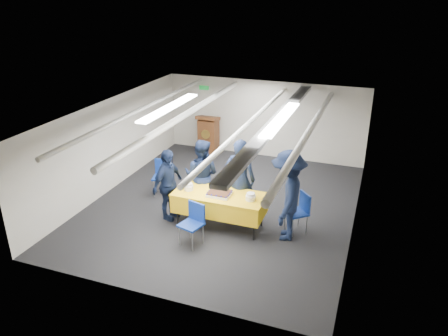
{
  "coord_description": "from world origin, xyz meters",
  "views": [
    {
      "loc": [
        3.21,
        -8.67,
        4.87
      ],
      "look_at": [
        0.1,
        -0.2,
        1.05
      ],
      "focal_mm": 35.0,
      "sensor_mm": 36.0,
      "label": 1
    }
  ],
  "objects": [
    {
      "name": "ground",
      "position": [
        0.0,
        0.0,
        0.0
      ],
      "size": [
        7.0,
        7.0,
        0.0
      ],
      "primitive_type": "plane",
      "color": "black",
      "rests_on": "ground"
    },
    {
      "name": "room_shell",
      "position": [
        0.09,
        0.41,
        1.81
      ],
      "size": [
        6.0,
        7.0,
        2.3
      ],
      "color": "beige",
      "rests_on": "ground"
    },
    {
      "name": "serving_table",
      "position": [
        0.27,
        -0.93,
        0.56
      ],
      "size": [
        1.96,
        0.85,
        0.77
      ],
      "color": "black",
      "rests_on": "ground"
    },
    {
      "name": "sheet_cake",
      "position": [
        0.29,
        -1.0,
        0.81
      ],
      "size": [
        0.5,
        0.38,
        0.09
      ],
      "color": "white",
      "rests_on": "serving_table"
    },
    {
      "name": "plate_stack_left",
      "position": [
        -0.42,
        -0.98,
        0.84
      ],
      "size": [
        0.2,
        0.2,
        0.16
      ],
      "color": "white",
      "rests_on": "serving_table"
    },
    {
      "name": "plate_stack_right",
      "position": [
        0.97,
        -0.98,
        0.84
      ],
      "size": [
        0.21,
        0.21,
        0.16
      ],
      "color": "white",
      "rests_on": "serving_table"
    },
    {
      "name": "podium",
      "position": [
        -1.6,
        3.05,
        0.61
      ],
      "size": [
        0.62,
        0.53,
        1.25
      ],
      "color": "#5F3217",
      "rests_on": "ground"
    },
    {
      "name": "chair_near",
      "position": [
        0.02,
        -1.74,
        0.53
      ],
      "size": [
        0.52,
        0.52,
        0.87
      ],
      "color": "gray",
      "rests_on": "ground"
    },
    {
      "name": "chair_right",
      "position": [
        1.92,
        -0.54,
        0.53
      ],
      "size": [
        0.59,
        0.59,
        0.87
      ],
      "color": "gray",
      "rests_on": "ground"
    },
    {
      "name": "chair_left",
      "position": [
        -1.66,
        0.12,
        0.53
      ],
      "size": [
        0.51,
        0.51,
        0.87
      ],
      "color": "gray",
      "rests_on": "ground"
    },
    {
      "name": "sailor_a",
      "position": [
        0.56,
        -0.43,
        0.93
      ],
      "size": [
        0.71,
        0.5,
        1.86
      ],
      "primitive_type": "imported",
      "rotation": [
        0.0,
        0.0,
        3.22
      ],
      "color": "black",
      "rests_on": "ground"
    },
    {
      "name": "sailor_b",
      "position": [
        -0.4,
        -0.33,
        0.85
      ],
      "size": [
        0.87,
        0.69,
        1.7
      ],
      "primitive_type": "imported",
      "rotation": [
        0.0,
        0.0,
        3.2
      ],
      "color": "black",
      "rests_on": "ground"
    },
    {
      "name": "sailor_c",
      "position": [
        -0.92,
        -0.99,
        0.81
      ],
      "size": [
        0.56,
        1.01,
        1.62
      ],
      "primitive_type": "imported",
      "rotation": [
        0.0,
        0.0,
        1.39
      ],
      "color": "black",
      "rests_on": "ground"
    },
    {
      "name": "sailor_d",
      "position": [
        1.71,
        -0.88,
        0.95
      ],
      "size": [
        0.82,
        1.29,
        1.91
      ],
      "primitive_type": "imported",
      "rotation": [
        0.0,
        0.0,
        -1.48
      ],
      "color": "black",
      "rests_on": "ground"
    }
  ]
}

